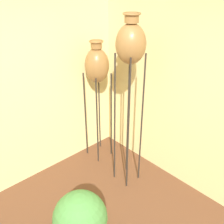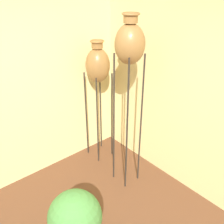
% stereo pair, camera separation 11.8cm
% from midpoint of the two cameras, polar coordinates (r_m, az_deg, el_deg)
% --- Properties ---
extents(vase_stand_tall, '(0.33, 0.33, 2.19)m').
position_cam_midpoint_polar(vase_stand_tall, '(2.91, 2.90, 13.81)').
color(vase_stand_tall, '#28231E').
rests_on(vase_stand_tall, ground_plane).
extents(vase_stand_medium, '(0.33, 0.33, 1.78)m').
position_cam_midpoint_polar(vase_stand_medium, '(3.56, -4.26, 9.74)').
color(vase_stand_medium, '#28231E').
rests_on(vase_stand_medium, ground_plane).
extents(potted_plant, '(0.53, 0.53, 0.73)m').
position_cam_midpoint_polar(potted_plant, '(2.78, -8.18, -22.61)').
color(potted_plant, brown).
rests_on(potted_plant, ground_plane).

